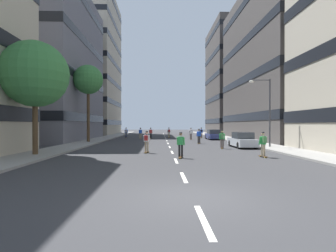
{
  "coord_description": "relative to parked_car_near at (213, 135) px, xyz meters",
  "views": [
    {
      "loc": [
        -1.04,
        -8.0,
        2.25
      ],
      "look_at": [
        0.0,
        22.92,
        2.09
      ],
      "focal_mm": 27.63,
      "sensor_mm": 36.0,
      "label": 1
    }
  ],
  "objects": [
    {
      "name": "building_left_far",
      "position": [
        -27.15,
        22.66,
        15.46
      ],
      "size": [
        17.18,
        19.41,
        32.13
      ],
      "color": "#B2A893",
      "rests_on": "ground_plane"
    },
    {
      "name": "building_left_mid",
      "position": [
        -27.15,
        -0.58,
        10.16
      ],
      "size": [
        17.18,
        19.95,
        21.53
      ],
      "color": "slate",
      "rests_on": "ground_plane"
    },
    {
      "name": "parked_car_mid",
      "position": [
        0.0,
        -13.76,
        0.0
      ],
      "size": [
        1.82,
        4.4,
        1.52
      ],
      "color": "#B2B7BF",
      "rests_on": "ground_plane"
    },
    {
      "name": "lane_markings",
      "position": [
        -7.13,
        -2.89,
        -0.7
      ],
      "size": [
        0.16,
        62.2,
        0.01
      ],
      "color": "silver",
      "rests_on": "ground_plane"
    },
    {
      "name": "skater_7",
      "position": [
        -3.49,
        -8.53,
        0.29
      ],
      "size": [
        0.55,
        0.92,
        1.78
      ],
      "color": "brown",
      "rests_on": "ground_plane"
    },
    {
      "name": "street_tree_mid",
      "position": [
        -17.04,
        -6.37,
        7.1
      ],
      "size": [
        3.62,
        3.62,
        9.55
      ],
      "color": "#4C3823",
      "rests_on": "sidewalk_left"
    },
    {
      "name": "skater_3",
      "position": [
        -9.18,
        -18.32,
        0.32
      ],
      "size": [
        0.57,
        0.92,
        1.78
      ],
      "color": "brown",
      "rests_on": "ground_plane"
    },
    {
      "name": "building_right_mid",
      "position": [
        12.89,
        -0.58,
        10.58
      ],
      "size": [
        17.18,
        24.0,
        22.37
      ],
      "color": "#4C4744",
      "rests_on": "ground_plane"
    },
    {
      "name": "skater_1",
      "position": [
        -9.57,
        2.92,
        0.29
      ],
      "size": [
        0.53,
        0.9,
        1.78
      ],
      "color": "brown",
      "rests_on": "ground_plane"
    },
    {
      "name": "skater_8",
      "position": [
        -6.49,
        6.03,
        0.32
      ],
      "size": [
        0.56,
        0.92,
        1.78
      ],
      "color": "brown",
      "rests_on": "ground_plane"
    },
    {
      "name": "street_tree_near",
      "position": [
        -17.04,
        -20.15,
        5.14
      ],
      "size": [
        4.69,
        4.69,
        8.07
      ],
      "color": "#4C3823",
      "rests_on": "sidewalk_left"
    },
    {
      "name": "ground_plane",
      "position": [
        -7.13,
        -3.17,
        -0.7
      ],
      "size": [
        166.34,
        166.34,
        0.0
      ],
      "primitive_type": "plane",
      "color": "#333335"
    },
    {
      "name": "sidewalk_right",
      "position": [
        2.78,
        0.3,
        -0.63
      ],
      "size": [
        3.16,
        76.24,
        0.14
      ],
      "primitive_type": "cube",
      "color": "gray",
      "rests_on": "ground_plane"
    },
    {
      "name": "skater_9",
      "position": [
        -1.01,
        -21.35,
        0.32
      ],
      "size": [
        0.56,
        0.92,
        1.78
      ],
      "color": "brown",
      "rests_on": "ground_plane"
    },
    {
      "name": "streetlamp_right",
      "position": [
        2.1,
        -14.4,
        3.44
      ],
      "size": [
        2.13,
        0.3,
        6.5
      ],
      "color": "#3F3F44",
      "rests_on": "sidewalk_right"
    },
    {
      "name": "sidewalk_left",
      "position": [
        -17.04,
        0.3,
        -0.63
      ],
      "size": [
        3.16,
        76.24,
        0.14
      ],
      "primitive_type": "cube",
      "color": "gray",
      "rests_on": "ground_plane"
    },
    {
      "name": "skater_0",
      "position": [
        -3.42,
        -0.24,
        0.29
      ],
      "size": [
        0.55,
        0.92,
        1.78
      ],
      "color": "brown",
      "rests_on": "ground_plane"
    },
    {
      "name": "parked_car_near",
      "position": [
        0.0,
        0.0,
        0.0
      ],
      "size": [
        1.82,
        4.4,
        1.52
      ],
      "color": "navy",
      "rests_on": "ground_plane"
    },
    {
      "name": "skater_10",
      "position": [
        -1.04,
        4.76,
        0.32
      ],
      "size": [
        0.54,
        0.91,
        1.78
      ],
      "color": "brown",
      "rests_on": "ground_plane"
    },
    {
      "name": "building_right_far",
      "position": [
        12.89,
        22.66,
        12.23
      ],
      "size": [
        17.18,
        16.85,
        25.67
      ],
      "color": "#4C4744",
      "rests_on": "ground_plane"
    },
    {
      "name": "skater_4",
      "position": [
        -2.28,
        -14.86,
        0.32
      ],
      "size": [
        0.57,
        0.92,
        1.78
      ],
      "color": "brown",
      "rests_on": "ground_plane"
    },
    {
      "name": "skater_2",
      "position": [
        -11.16,
        2.22,
        0.29
      ],
      "size": [
        0.54,
        0.91,
        1.78
      ],
      "color": "brown",
      "rests_on": "ground_plane"
    },
    {
      "name": "skater_5",
      "position": [
        -13.76,
        4.8,
        0.32
      ],
      "size": [
        0.54,
        0.91,
        1.78
      ],
      "color": "brown",
      "rests_on": "ground_plane"
    },
    {
      "name": "skater_6",
      "position": [
        -6.73,
        -21.57,
        0.29
      ],
      "size": [
        0.57,
        0.92,
        1.78
      ],
      "color": "brown",
      "rests_on": "ground_plane"
    }
  ]
}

